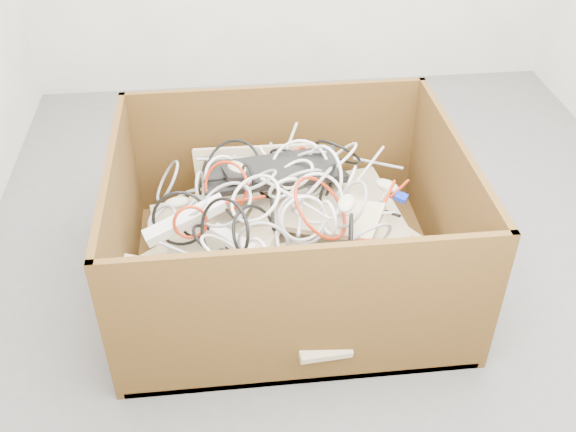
{
  "coord_description": "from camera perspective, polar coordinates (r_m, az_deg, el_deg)",
  "views": [
    {
      "loc": [
        -0.44,
        -2.18,
        1.82
      ],
      "look_at": [
        -0.23,
        -0.22,
        0.3
      ],
      "focal_mm": 41.55,
      "sensor_mm": 36.0,
      "label": 1
    }
  ],
  "objects": [
    {
      "name": "cable_tangle",
      "position": [
        2.41,
        -1.14,
        1.48
      ],
      "size": [
        1.1,
        0.85,
        0.39
      ],
      "color": "black",
      "rests_on": "keyboard_pile"
    },
    {
      "name": "power_strip_right",
      "position": [
        2.32,
        -4.01,
        -2.55
      ],
      "size": [
        0.23,
        0.19,
        0.08
      ],
      "primitive_type": "cube",
      "rotation": [
        -0.1,
        0.17,
        -0.67
      ],
      "color": "silver",
      "rests_on": "keyboard_pile"
    },
    {
      "name": "vga_plug",
      "position": [
        2.56,
        9.65,
        1.6
      ],
      "size": [
        0.06,
        0.06,
        0.03
      ],
      "primitive_type": "cube",
      "rotation": [
        0.09,
        0.14,
        -0.56
      ],
      "color": "#0C20B6",
      "rests_on": "keyboard_pile"
    },
    {
      "name": "ground",
      "position": [
        2.87,
        4.1,
        -1.85
      ],
      "size": [
        3.0,
        3.0,
        0.0
      ],
      "primitive_type": "plane",
      "color": "#555557",
      "rests_on": "ground"
    },
    {
      "name": "keyboard_pile",
      "position": [
        2.49,
        -0.41,
        -0.74
      ],
      "size": [
        1.21,
        0.96,
        0.38
      ],
      "color": "beige",
      "rests_on": "cardboard_box"
    },
    {
      "name": "power_strip_left",
      "position": [
        2.37,
        -8.82,
        -0.34
      ],
      "size": [
        0.31,
        0.15,
        0.12
      ],
      "primitive_type": "cube",
      "rotation": [
        0.14,
        -0.26,
        0.31
      ],
      "color": "silver",
      "rests_on": "keyboard_pile"
    },
    {
      "name": "cardboard_box",
      "position": [
        2.57,
        -0.34,
        -3.0
      ],
      "size": [
        1.25,
        1.04,
        0.61
      ],
      "color": "#402B10",
      "rests_on": "ground"
    },
    {
      "name": "mice_scatter",
      "position": [
        2.43,
        -0.62,
        0.71
      ],
      "size": [
        0.92,
        0.66,
        0.2
      ],
      "color": "beige",
      "rests_on": "keyboard_pile"
    }
  ]
}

